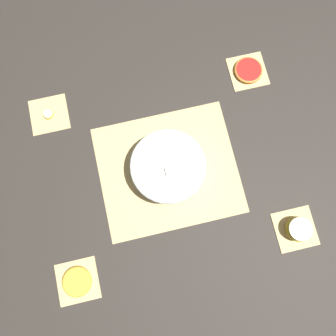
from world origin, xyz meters
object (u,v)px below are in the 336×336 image
Objects in this scene: orange_slice_whole at (77,282)px; banana_coin_single at (48,114)px; fruit_salad_bowl at (168,167)px; grapefruit_slice at (248,70)px; apple_half at (298,229)px.

orange_slice_whole is 2.46× the size of banana_coin_single.
orange_slice_whole reaches higher than banana_coin_single.
orange_slice_whole is at bearing -141.52° from fruit_salad_bowl.
banana_coin_single is (-0.36, 0.28, -0.04)m from fruit_salad_bowl.
fruit_salad_bowl is 0.46m from orange_slice_whole.
fruit_salad_bowl reaches higher than grapefruit_slice.
fruit_salad_bowl is at bearing 38.48° from orange_slice_whole.
fruit_salad_bowl is at bearing -141.67° from grapefruit_slice.
banana_coin_single is at bearing 141.59° from apple_half.
apple_half is at bearing -38.41° from banana_coin_single.
banana_coin_single is 0.71m from grapefruit_slice.
apple_half is 0.56m from grapefruit_slice.
apple_half is at bearing 0.00° from orange_slice_whole.
grapefruit_slice is at bearing -0.00° from banana_coin_single.
orange_slice_whole is at bearing 180.00° from apple_half.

